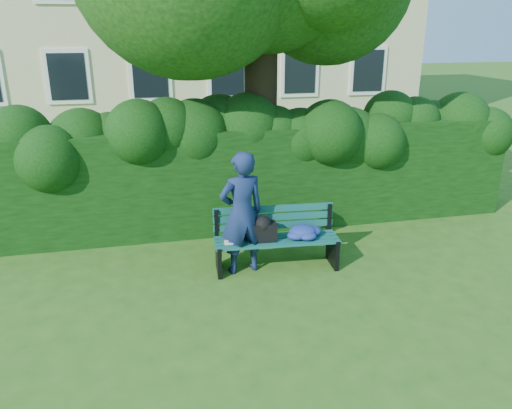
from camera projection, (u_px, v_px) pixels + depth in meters
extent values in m
plane|color=#2C5719|center=(265.00, 282.00, 7.05)|extent=(80.00, 80.00, 0.00)
cube|color=white|center=(68.00, 77.00, 14.78)|extent=(1.30, 0.08, 1.60)
cube|color=black|center=(68.00, 77.00, 14.75)|extent=(1.05, 0.04, 1.35)
cube|color=white|center=(150.00, 75.00, 15.28)|extent=(1.30, 0.08, 1.60)
cube|color=black|center=(150.00, 75.00, 15.25)|extent=(1.05, 0.04, 1.35)
cube|color=white|center=(227.00, 73.00, 15.79)|extent=(1.30, 0.08, 1.60)
cube|color=black|center=(228.00, 74.00, 15.75)|extent=(1.05, 0.04, 1.35)
cube|color=white|center=(300.00, 72.00, 16.29)|extent=(1.30, 0.08, 1.60)
cube|color=black|center=(300.00, 72.00, 16.25)|extent=(1.05, 0.04, 1.35)
cube|color=white|center=(368.00, 71.00, 16.79)|extent=(1.30, 0.08, 1.60)
cube|color=black|center=(368.00, 71.00, 16.75)|extent=(1.05, 0.04, 1.35)
cube|color=black|center=(236.00, 177.00, 8.76)|extent=(10.00, 1.00, 1.80)
cylinder|color=black|center=(261.00, 96.00, 8.63)|extent=(0.56, 0.56, 4.54)
cube|color=#0F4F4B|center=(279.00, 245.00, 7.13)|extent=(1.82, 0.23, 0.04)
cube|color=#0F4F4B|center=(277.00, 242.00, 7.25)|extent=(1.82, 0.23, 0.04)
cube|color=#0F4F4B|center=(276.00, 238.00, 7.36)|extent=(1.82, 0.23, 0.04)
cube|color=#0F4F4B|center=(274.00, 235.00, 7.47)|extent=(1.82, 0.23, 0.04)
cube|color=#0F4F4B|center=(274.00, 225.00, 7.50)|extent=(1.82, 0.17, 0.10)
cube|color=#0F4F4B|center=(274.00, 217.00, 7.47)|extent=(1.82, 0.17, 0.10)
cube|color=#0F4F4B|center=(274.00, 209.00, 7.43)|extent=(1.82, 0.17, 0.10)
cube|color=black|center=(219.00, 258.00, 7.26)|extent=(0.10, 0.50, 0.44)
cube|color=black|center=(216.00, 224.00, 7.36)|extent=(0.06, 0.06, 0.45)
cube|color=black|center=(218.00, 246.00, 7.14)|extent=(0.09, 0.42, 0.05)
cube|color=black|center=(333.00, 251.00, 7.50)|extent=(0.10, 0.50, 0.44)
cube|color=black|center=(329.00, 218.00, 7.60)|extent=(0.06, 0.06, 0.45)
cube|color=black|center=(334.00, 239.00, 7.38)|extent=(0.09, 0.42, 0.05)
cube|color=white|center=(231.00, 242.00, 7.15)|extent=(0.19, 0.14, 0.02)
cube|color=black|center=(263.00, 231.00, 7.22)|extent=(0.41, 0.27, 0.26)
imported|color=navy|center=(242.00, 213.00, 7.07)|extent=(0.73, 0.55, 1.81)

